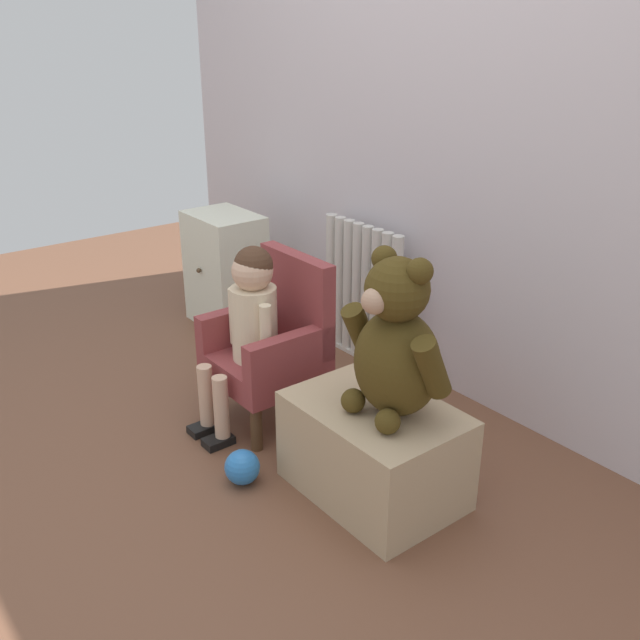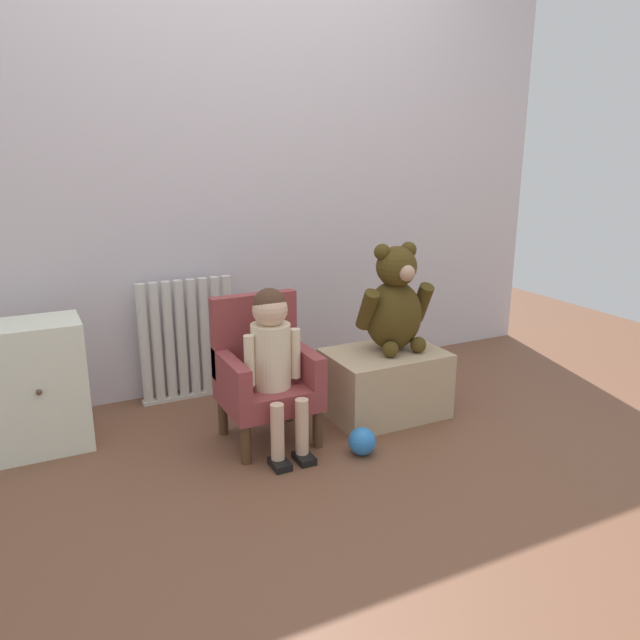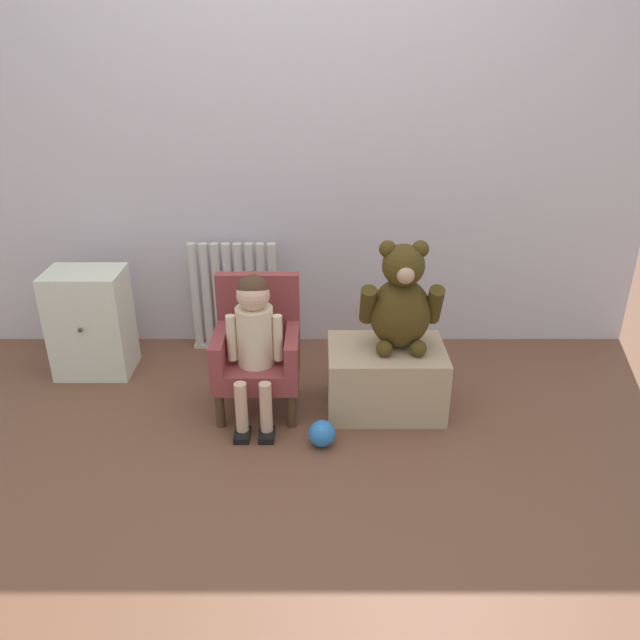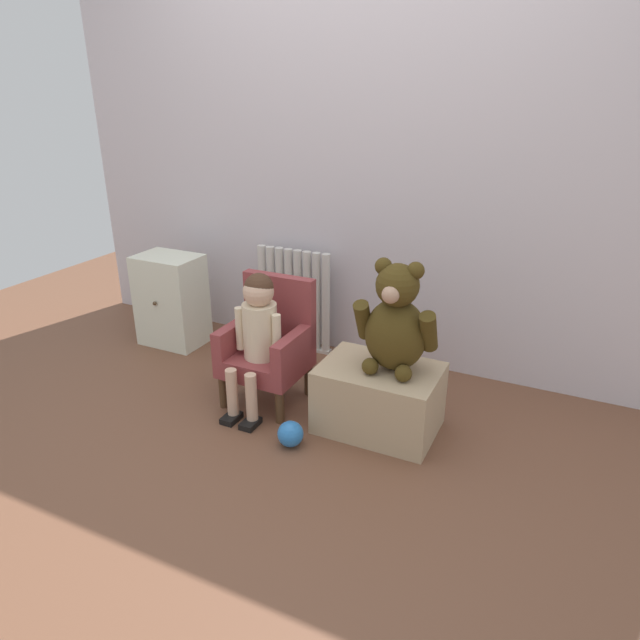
# 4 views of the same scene
# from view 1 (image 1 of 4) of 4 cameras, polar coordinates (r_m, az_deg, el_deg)

# --- Properties ---
(ground_plane) EXTENTS (6.00, 6.00, 0.00)m
(ground_plane) POSITION_cam_1_polar(r_m,az_deg,el_deg) (2.53, -9.51, -12.18)
(ground_plane) COLOR brown
(back_wall) EXTENTS (3.80, 0.05, 2.40)m
(back_wall) POSITION_cam_1_polar(r_m,az_deg,el_deg) (2.81, 11.03, 17.61)
(back_wall) COLOR silver
(back_wall) RESTS_ON ground_plane
(radiator) EXTENTS (0.50, 0.05, 0.63)m
(radiator) POSITION_cam_1_polar(r_m,az_deg,el_deg) (3.18, 3.35, 2.13)
(radiator) COLOR silver
(radiator) RESTS_ON ground_plane
(small_dresser) EXTENTS (0.39, 0.30, 0.57)m
(small_dresser) POSITION_cam_1_polar(r_m,az_deg,el_deg) (3.60, -7.55, 4.00)
(small_dresser) COLOR silver
(small_dresser) RESTS_ON ground_plane
(child_armchair) EXTENTS (0.39, 0.37, 0.64)m
(child_armchair) POSITION_cam_1_polar(r_m,az_deg,el_deg) (2.71, -3.70, -1.88)
(child_armchair) COLOR brown
(child_armchair) RESTS_ON ground_plane
(child_figure) EXTENTS (0.25, 0.35, 0.71)m
(child_figure) POSITION_cam_1_polar(r_m,az_deg,el_deg) (2.60, -5.72, 0.50)
(child_figure) COLOR beige
(child_figure) RESTS_ON ground_plane
(low_bench) EXTENTS (0.55, 0.39, 0.32)m
(low_bench) POSITION_cam_1_polar(r_m,az_deg,el_deg) (2.35, 4.35, -10.33)
(low_bench) COLOR tan
(low_bench) RESTS_ON ground_plane
(large_teddy_bear) EXTENTS (0.38, 0.26, 0.52)m
(large_teddy_bear) POSITION_cam_1_polar(r_m,az_deg,el_deg) (2.13, 6.10, -2.04)
(large_teddy_bear) COLOR #443412
(large_teddy_bear) RESTS_ON low_bench
(toy_ball) EXTENTS (0.12, 0.12, 0.12)m
(toy_ball) POSITION_cam_1_polar(r_m,az_deg,el_deg) (2.45, -6.24, -11.62)
(toy_ball) COLOR #2C76C7
(toy_ball) RESTS_ON ground_plane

